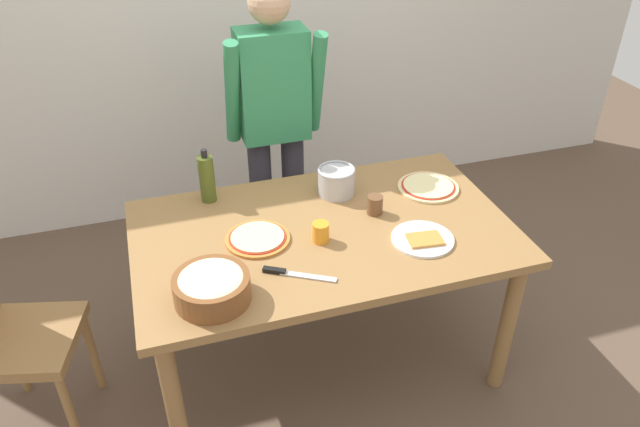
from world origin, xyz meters
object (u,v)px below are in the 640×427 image
Objects in this scene: popcorn_bowl at (212,286)px; cup_orange at (321,232)px; dining_table at (323,247)px; plate_with_slice at (423,239)px; olive_oil_bottle at (207,178)px; chair_wooden_left at (3,329)px; chef_knife at (290,273)px; pizza_cooked_on_tray at (258,238)px; cup_small_brown at (375,205)px; pizza_raw_on_board at (428,187)px; person_cook at (274,120)px; steel_pot at (336,181)px.

cup_orange is (0.48, 0.23, -0.02)m from popcorn_bowl.
dining_table is at bearing 30.18° from popcorn_bowl.
plate_with_slice is 0.99m from olive_oil_bottle.
chair_wooden_left is 3.60× the size of chef_knife.
popcorn_bowl is 1.06× the size of chef_knife.
dining_table is 6.25× the size of olive_oil_bottle.
plate_with_slice is 1.02× the size of olive_oil_bottle.
chef_knife is at bearing -74.83° from pizza_cooked_on_tray.
chair_wooden_left is 1.60m from cup_small_brown.
cup_small_brown is (1.57, 0.03, 0.26)m from chair_wooden_left.
chair_wooden_left is at bearing 157.95° from popcorn_bowl.
plate_with_slice is at bearing -17.79° from pizza_cooked_on_tray.
olive_oil_bottle is at bearing 168.16° from pizza_raw_on_board.
pizza_raw_on_board is at bearing -44.35° from person_cook.
pizza_cooked_on_tray is (-0.28, 0.01, 0.10)m from dining_table.
pizza_cooked_on_tray is 0.50m from steel_pot.
dining_table is 18.82× the size of cup_orange.
dining_table is 18.82× the size of cup_small_brown.
dining_table is 0.16m from cup_orange.
chair_wooden_left is 11.18× the size of cup_orange.
pizza_cooked_on_tray is 0.68m from plate_with_slice.
olive_oil_bottle is 1.48× the size of steel_pot.
olive_oil_bottle is at bearing -137.48° from person_cook.
chair_wooden_left reaches higher than cup_small_brown.
chair_wooden_left is at bearing 178.99° from dining_table.
pizza_cooked_on_tray is at bearing 52.97° from popcorn_bowl.
cup_orange reaches higher than pizza_cooked_on_tray.
person_cook is 0.77m from cup_small_brown.
plate_with_slice is at bearing -65.94° from cup_small_brown.
pizza_cooked_on_tray is at bearing 161.70° from cup_orange.
popcorn_bowl is 0.53m from cup_orange.
chair_wooden_left is 1.06m from pizza_cooked_on_tray.
cup_orange is at bearing 44.89° from chef_knife.
pizza_cooked_on_tray is (-0.86, -0.17, 0.00)m from pizza_raw_on_board.
person_cook is 6.00× the size of pizza_cooked_on_tray.
plate_with_slice is (1.69, -0.22, 0.23)m from chair_wooden_left.
cup_orange is at bearing -157.89° from pizza_raw_on_board.
steel_pot is (0.43, 0.26, 0.06)m from pizza_cooked_on_tray.
dining_table is 0.43m from plate_with_slice.
steel_pot is at bearing 61.68° from cup_orange.
chef_knife is (0.07, -0.26, -0.00)m from pizza_cooked_on_tray.
steel_pot is (1.47, 0.24, 0.29)m from chair_wooden_left.
dining_table is at bearing 151.45° from plate_with_slice.
cup_orange is (-0.40, 0.13, 0.03)m from plate_with_slice.
cup_orange is at bearing -4.29° from chair_wooden_left.
plate_with_slice is at bearing -118.77° from pizza_raw_on_board.
chair_wooden_left reaches higher than cup_orange.
person_cook is 1.71× the size of chair_wooden_left.
person_cook is at bearing 91.59° from dining_table.
cup_small_brown reaches higher than plate_with_slice.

